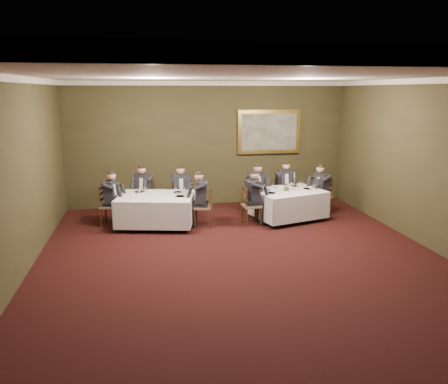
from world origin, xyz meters
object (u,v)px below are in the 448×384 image
object	(u,v)px
diner_main_endright	(321,196)
chair_main_backright	(284,199)
table_main	(288,202)
chair_main_backleft	(255,203)
chair_main_endright	(321,204)
centerpiece	(287,186)
table_second	(156,208)
diner_main_backleft	(255,195)
diner_main_endleft	(251,205)
diner_sec_backright	(181,197)
diner_main_backright	(284,191)
chair_sec_backright	(181,205)
candlestick	(294,183)
chair_sec_backleft	(145,205)
painting	(269,132)
chair_sec_endright	(203,215)
chair_sec_endleft	(110,214)
chair_main_endleft	(251,213)
diner_sec_backleft	(144,196)
diner_sec_endleft	(110,205)
diner_sec_endright	(203,206)

from	to	relation	value
diner_main_endright	chair_main_backright	bearing A→B (deg)	33.90
table_main	chair_main_backleft	bearing A→B (deg)	133.19
chair_main_endright	centerpiece	bearing A→B (deg)	90.13
table_second	diner_main_backleft	size ratio (longest dim) A/B	1.54
diner_main_endleft	diner_sec_backright	xyz separation A→B (m)	(-1.64, 1.13, 0.00)
diner_sec_backright	chair_main_backright	bearing A→B (deg)	-179.65
diner_main_backright	centerpiece	bearing A→B (deg)	69.46
diner_main_backright	chair_sec_backright	world-z (taller)	diner_main_backright
diner_main_backleft	candlestick	xyz separation A→B (m)	(0.85, -0.65, 0.42)
chair_main_endright	chair_sec_backleft	xyz separation A→B (m)	(-4.67, 0.77, 0.00)
table_main	painting	world-z (taller)	painting
diner_main_backright	centerpiece	distance (m)	1.09
candlestick	chair_sec_backright	bearing A→B (deg)	164.52
diner_main_backleft	chair_sec_endright	xyz separation A→B (m)	(-1.55, -0.91, -0.23)
chair_sec_endleft	candlestick	world-z (taller)	candlestick
chair_main_endleft	chair_main_endright	xyz separation A→B (m)	(2.09, 0.58, 0.00)
diner_sec_backleft	chair_sec_endleft	xyz separation A→B (m)	(-0.84, -0.76, -0.23)
table_second	chair_sec_backright	world-z (taller)	chair_sec_backright
diner_main_backleft	diner_main_backright	world-z (taller)	same
diner_main_backleft	painting	size ratio (longest dim) A/B	0.73
table_main	chair_main_endleft	xyz separation A→B (m)	(-1.04, -0.29, -0.17)
chair_main_endleft	centerpiece	bearing A→B (deg)	99.01
diner_sec_endleft	chair_main_backleft	bearing A→B (deg)	109.32
centerpiece	diner_sec_endright	bearing A→B (deg)	-175.74
table_second	diner_sec_backleft	size ratio (longest dim) A/B	1.54
diner_main_backleft	diner_sec_endleft	xyz separation A→B (m)	(-3.78, -0.43, 0.00)
painting	diner_sec_backleft	bearing A→B (deg)	-167.10
table_second	chair_main_endleft	bearing A→B (deg)	-8.18
candlestick	diner_sec_endleft	bearing A→B (deg)	177.30
chair_main_endright	candlestick	world-z (taller)	candlestick
table_second	diner_main_endleft	distance (m)	2.34
chair_sec_endleft	table_main	bearing A→B (deg)	99.02
chair_main_backright	chair_sec_endleft	bearing A→B (deg)	2.40
table_second	diner_sec_backright	world-z (taller)	diner_sec_backright
chair_sec_endright	diner_sec_endright	distance (m)	0.23
diner_sec_backleft	diner_sec_endright	xyz separation A→B (m)	(1.40, -1.24, 0.00)
table_main	diner_sec_backleft	distance (m)	3.78
chair_main_endleft	diner_sec_backright	bearing A→B (deg)	-129.97
chair_main_backleft	candlestick	distance (m)	1.26
diner_main_endleft	diner_sec_endright	size ratio (longest dim) A/B	1.00
table_second	diner_sec_endleft	size ratio (longest dim) A/B	1.54
table_second	diner_sec_endleft	bearing A→B (deg)	167.82
chair_main_backright	diner_main_endright	bearing A→B (deg)	134.34
chair_main_endright	diner_sec_backleft	bearing A→B (deg)	64.42
chair_sec_endright	painting	bearing A→B (deg)	-35.81
chair_main_endleft	chair_sec_backright	size ratio (longest dim) A/B	1.00
table_main	chair_sec_backleft	bearing A→B (deg)	163.70
diner_sec_endleft	painting	xyz separation A→B (m)	(4.46, 1.59, 1.57)
table_second	diner_sec_endright	world-z (taller)	diner_sec_endright
centerpiece	diner_main_backleft	bearing A→B (deg)	129.95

